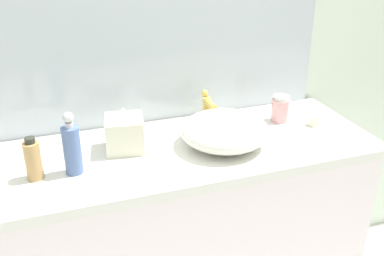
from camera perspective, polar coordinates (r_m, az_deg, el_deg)
bathroom_wall_rear at (r=1.80m, az=-5.48°, el=14.02°), size 6.00×0.06×2.60m
vanity_counter at (r=1.89m, az=-3.80°, el=-14.58°), size 1.64×0.54×0.88m
sink_basin at (r=1.66m, az=4.16°, el=-0.30°), size 0.33×0.32×0.12m
faucet at (r=1.80m, az=1.95°, el=2.62°), size 0.03×0.12×0.14m
soap_dispenser at (r=1.51m, az=-14.98°, el=-2.41°), size 0.06×0.06×0.22m
lotion_bottle at (r=1.53m, az=-19.50°, el=-3.83°), size 0.05×0.05×0.15m
spray_can at (r=1.89m, az=11.13°, el=2.40°), size 0.07×0.07×0.11m
tissue_box at (r=1.64m, az=-8.56°, el=-0.48°), size 0.16×0.16×0.16m
candle_jar at (r=1.89m, az=15.22°, el=0.93°), size 0.04×0.04×0.04m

